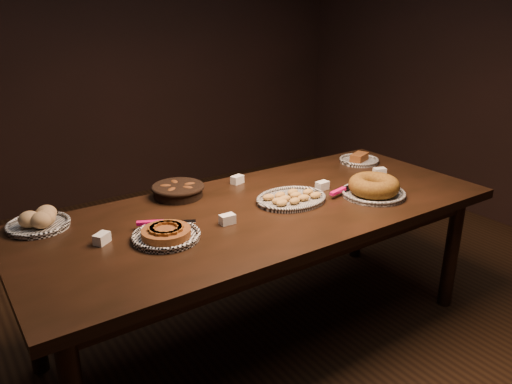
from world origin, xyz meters
TOP-DOWN VIEW (x-y plane):
  - ground at (0.00, 0.00)m, footprint 5.00×5.00m
  - buffet_table at (0.00, 0.00)m, footprint 2.40×1.00m
  - apple_tart_plate at (-0.55, -0.05)m, footprint 0.32×0.32m
  - madeleine_platter at (0.17, -0.01)m, footprint 0.38×0.31m
  - bundt_cake_plate at (0.58, -0.19)m, footprint 0.39×0.34m
  - croissant_basket at (-0.28, 0.38)m, footprint 0.33×0.33m
  - bread_roll_plate at (-0.98, 0.37)m, footprint 0.28×0.28m
  - loaf_plate at (0.95, 0.28)m, footprint 0.25×0.25m
  - tent_cards at (0.06, 0.09)m, footprint 1.74×0.50m

SIDE VIEW (x-z plane):
  - ground at x=0.00m, z-range 0.00..0.00m
  - buffet_table at x=0.00m, z-range 0.30..1.05m
  - madeleine_platter at x=0.17m, z-range 0.75..0.79m
  - loaf_plate at x=0.95m, z-range 0.74..0.80m
  - apple_tart_plate at x=-0.55m, z-range 0.74..0.80m
  - tent_cards at x=0.06m, z-range 0.75..0.79m
  - bread_roll_plate at x=-0.98m, z-range 0.74..0.83m
  - croissant_basket at x=-0.28m, z-range 0.75..0.82m
  - bundt_cake_plate at x=0.58m, z-range 0.74..0.85m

